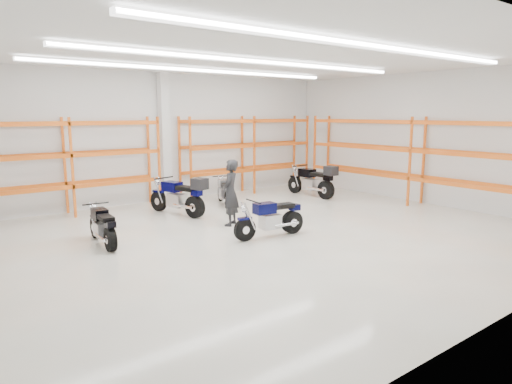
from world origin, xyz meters
TOP-DOWN VIEW (x-y plane):
  - ground at (0.00, 0.00)m, footprint 14.00×14.00m
  - room_shell at (0.00, 0.03)m, footprint 14.02×12.02m
  - motorcycle_main at (-0.04, -0.21)m, footprint 2.02×0.67m
  - motorcycle_back_a at (-3.74, 1.65)m, footprint 0.63×1.91m
  - motorcycle_back_b at (-0.72, 3.40)m, footprint 1.02×2.35m
  - motorcycle_back_c at (1.23, 3.90)m, footprint 0.93×1.83m
  - motorcycle_back_d at (4.76, 3.17)m, footprint 0.77×2.40m
  - standing_man at (-0.21, 1.44)m, footprint 0.81×0.76m
  - structural_column at (0.00, 5.82)m, footprint 0.32×0.32m
  - pallet_racking_back_left at (-3.40, 5.48)m, footprint 5.67×0.87m
  - pallet_racking_back_right at (3.40, 5.48)m, footprint 5.67×0.87m
  - pallet_racking_side at (6.48, 0.00)m, footprint 0.87×9.07m

SIDE VIEW (x-z plane):
  - ground at x=0.00m, z-range 0.00..0.00m
  - motorcycle_back_a at x=-3.74m, z-range -0.03..0.91m
  - motorcycle_back_c at x=1.23m, z-range -0.03..0.91m
  - motorcycle_main at x=-0.04m, z-range -0.03..0.96m
  - motorcycle_back_b at x=-0.72m, z-range -0.03..1.20m
  - motorcycle_back_d at x=4.76m, z-range -0.03..1.21m
  - standing_man at x=-0.21m, z-range 0.00..1.85m
  - pallet_racking_back_left at x=-3.40m, z-range 0.29..3.29m
  - pallet_racking_back_right at x=3.40m, z-range 0.29..3.29m
  - pallet_racking_side at x=6.48m, z-range 0.31..3.31m
  - structural_column at x=0.00m, z-range 0.00..4.50m
  - room_shell at x=0.00m, z-range 1.03..5.54m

